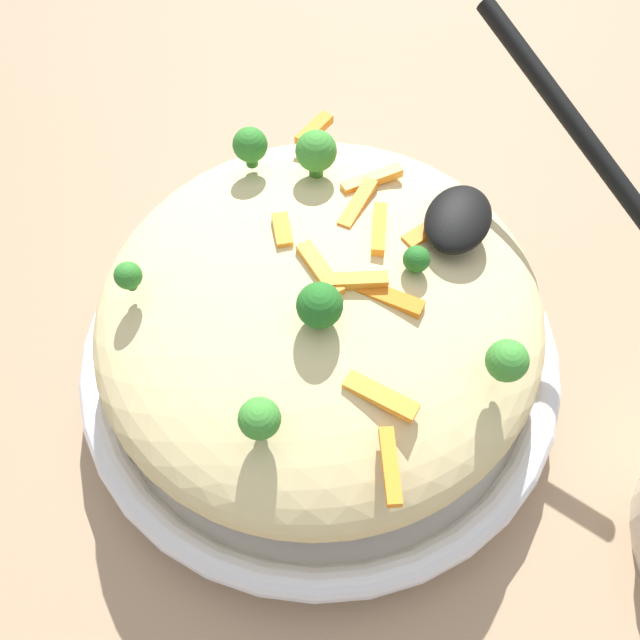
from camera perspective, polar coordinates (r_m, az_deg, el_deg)
ground_plane at (r=0.54m, az=0.00°, el=-4.62°), size 2.40×2.40×0.00m
serving_bowl at (r=0.52m, az=0.00°, el=-3.26°), size 0.34×0.34×0.05m
pasta_mound at (r=0.46m, az=0.00°, el=0.60°), size 0.30×0.29×0.09m
carrot_piece_0 at (r=0.46m, az=2.65°, el=9.33°), size 0.04×0.01×0.01m
carrot_piece_1 at (r=0.42m, az=-0.12°, el=3.53°), size 0.03×0.04×0.01m
carrot_piece_2 at (r=0.37m, az=5.62°, el=-11.53°), size 0.04×0.03×0.01m
carrot_piece_3 at (r=0.44m, az=4.73°, el=7.19°), size 0.04×0.02×0.01m
carrot_piece_4 at (r=0.44m, az=-3.02°, el=7.09°), size 0.03×0.02×0.01m
carrot_piece_5 at (r=0.42m, az=3.07°, el=3.53°), size 0.02×0.04×0.01m
carrot_piece_6 at (r=0.45m, az=8.07°, el=6.72°), size 0.03×0.02×0.01m
carrot_piece_7 at (r=0.39m, az=4.88°, el=-6.07°), size 0.02×0.04×0.01m
carrot_piece_8 at (r=0.42m, az=5.68°, el=1.93°), size 0.01×0.04×0.01m
carrot_piece_9 at (r=0.51m, az=-0.47°, el=14.95°), size 0.03×0.02×0.01m
carrot_piece_10 at (r=0.48m, az=4.03°, el=11.15°), size 0.04×0.03×0.01m
broccoli_floret_0 at (r=0.40m, az=14.69°, el=-3.19°), size 0.02×0.02×0.03m
broccoli_floret_1 at (r=0.43m, az=-15.05°, el=3.42°), size 0.02×0.02×0.02m
broccoli_floret_2 at (r=0.47m, az=-0.31°, el=13.28°), size 0.03×0.03×0.03m
broccoli_floret_3 at (r=0.39m, az=-0.03°, el=1.13°), size 0.03×0.03×0.03m
broccoli_floret_4 at (r=0.43m, az=7.70°, el=4.80°), size 0.02×0.02×0.02m
broccoli_floret_5 at (r=0.37m, az=-4.85°, el=-7.87°), size 0.02×0.02×0.03m
broccoli_floret_6 at (r=0.48m, az=-5.59°, el=13.69°), size 0.02×0.02×0.03m
serving_spoon at (r=0.46m, az=14.40°, el=10.78°), size 0.15×0.16×0.08m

